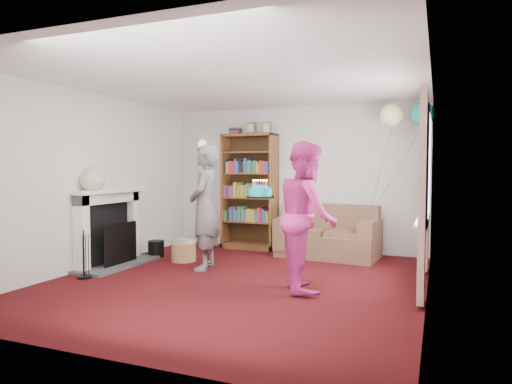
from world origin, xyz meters
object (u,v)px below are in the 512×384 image
at_px(bookcase, 250,193).
at_px(birthday_cake, 260,192).
at_px(person_striped, 205,207).
at_px(sofa, 329,237).
at_px(person_magenta, 307,216).

relative_size(bookcase, birthday_cake, 6.57).
height_order(person_striped, birthday_cake, person_striped).
height_order(sofa, birthday_cake, birthday_cake).
xyz_separation_m(sofa, person_magenta, (0.21, -2.09, 0.56)).
xyz_separation_m(bookcase, person_striped, (0.06, -1.81, -0.11)).
relative_size(person_striped, person_magenta, 1.01).
bearing_deg(sofa, person_striped, -126.98).
height_order(bookcase, person_striped, bookcase).
distance_m(person_striped, birthday_cake, 1.13).
height_order(person_magenta, birthday_cake, person_magenta).
xyz_separation_m(person_striped, person_magenta, (1.63, -0.51, -0.01)).
xyz_separation_m(bookcase, person_magenta, (1.69, -2.33, -0.12)).
bearing_deg(birthday_cake, person_striped, 156.51).
relative_size(person_magenta, birthday_cake, 5.14).
distance_m(bookcase, sofa, 1.64).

